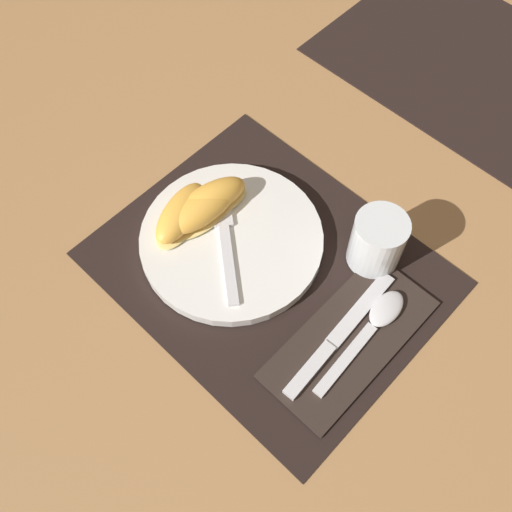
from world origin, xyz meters
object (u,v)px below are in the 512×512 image
object	(u,v)px
citrus_wedge_1	(204,207)
spoon	(376,322)
fork	(224,231)
plate	(232,240)
citrus_wedge_0	(213,198)
citrus_wedge_2	(181,214)
knife	(338,336)
juice_glass	(377,244)

from	to	relation	value
citrus_wedge_1	spoon	bearing A→B (deg)	8.28
fork	citrus_wedge_1	world-z (taller)	citrus_wedge_1
plate	citrus_wedge_1	bearing A→B (deg)	179.03
citrus_wedge_0	citrus_wedge_2	size ratio (longest dim) A/B	0.93
plate	citrus_wedge_1	world-z (taller)	citrus_wedge_1
citrus_wedge_2	spoon	bearing A→B (deg)	13.40
spoon	fork	world-z (taller)	fork
citrus_wedge_0	citrus_wedge_2	bearing A→B (deg)	-106.99
knife	fork	distance (m)	0.21
plate	juice_glass	distance (m)	0.19
knife	citrus_wedge_2	distance (m)	0.26
juice_glass	citrus_wedge_2	world-z (taller)	juice_glass
plate	knife	xyz separation A→B (m)	(0.19, -0.01, -0.00)
knife	spoon	distance (m)	0.05
juice_glass	fork	size ratio (longest dim) A/B	0.51
plate	citrus_wedge_0	distance (m)	0.06
citrus_wedge_1	knife	bearing A→B (deg)	-1.75
juice_glass	citrus_wedge_0	bearing A→B (deg)	-155.12
citrus_wedge_2	knife	bearing A→B (deg)	4.59
citrus_wedge_1	juice_glass	bearing A→B (deg)	28.96
spoon	knife	bearing A→B (deg)	-115.58
plate	fork	world-z (taller)	fork
citrus_wedge_2	citrus_wedge_1	bearing A→B (deg)	62.09
spoon	fork	distance (m)	0.23
plate	citrus_wedge_1	distance (m)	0.06
plate	spoon	distance (m)	0.22
plate	fork	size ratio (longest dim) A/B	1.53
juice_glass	citrus_wedge_1	distance (m)	0.23
fork	citrus_wedge_2	bearing A→B (deg)	-155.03
fork	citrus_wedge_2	distance (m)	0.06
juice_glass	citrus_wedge_1	size ratio (longest dim) A/B	0.66
knife	citrus_wedge_2	world-z (taller)	citrus_wedge_2
spoon	citrus_wedge_2	world-z (taller)	citrus_wedge_2
knife	citrus_wedge_1	xyz separation A→B (m)	(-0.25, 0.01, 0.03)
citrus_wedge_1	citrus_wedge_2	xyz separation A→B (m)	(-0.02, -0.03, -0.00)
citrus_wedge_0	plate	bearing A→B (deg)	-19.41
plate	fork	xyz separation A→B (m)	(-0.01, -0.00, 0.01)
knife	citrus_wedge_2	size ratio (longest dim) A/B	1.78
plate	knife	world-z (taller)	plate
knife	spoon	world-z (taller)	spoon
spoon	citrus_wedge_0	xyz separation A→B (m)	(-0.27, -0.02, 0.03)
citrus_wedge_0	citrus_wedge_2	distance (m)	0.05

